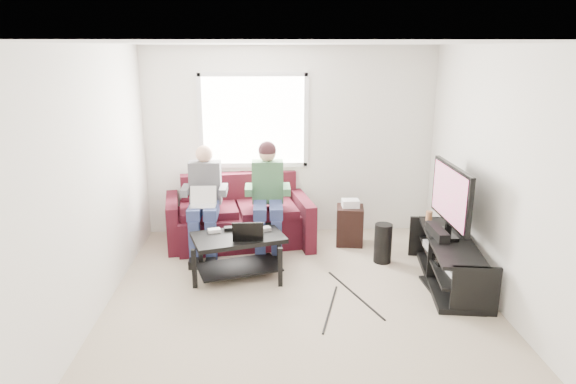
{
  "coord_description": "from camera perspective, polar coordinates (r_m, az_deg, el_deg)",
  "views": [
    {
      "loc": [
        -0.34,
        -4.77,
        2.56
      ],
      "look_at": [
        -0.1,
        0.6,
        1.04
      ],
      "focal_mm": 32.0,
      "sensor_mm": 36.0,
      "label": 1
    }
  ],
  "objects": [
    {
      "name": "floor",
      "position": [
        5.43,
        1.36,
        -12.4
      ],
      "size": [
        4.5,
        4.5,
        0.0
      ],
      "primitive_type": "plane",
      "color": "#B8AA8F",
      "rests_on": "ground"
    },
    {
      "name": "ceiling",
      "position": [
        4.79,
        1.57,
        16.2
      ],
      "size": [
        4.5,
        4.5,
        0.0
      ],
      "primitive_type": "plane",
      "rotation": [
        3.14,
        0.0,
        0.0
      ],
      "color": "white",
      "rests_on": "wall_back"
    },
    {
      "name": "wall_back",
      "position": [
        7.15,
        0.22,
        5.59
      ],
      "size": [
        4.5,
        0.0,
        4.5
      ],
      "primitive_type": "plane",
      "rotation": [
        1.57,
        0.0,
        0.0
      ],
      "color": "silver",
      "rests_on": "floor"
    },
    {
      "name": "wall_front",
      "position": [
        2.84,
        4.62,
        -10.68
      ],
      "size": [
        4.5,
        0.0,
        4.5
      ],
      "primitive_type": "plane",
      "rotation": [
        -1.57,
        0.0,
        0.0
      ],
      "color": "silver",
      "rests_on": "floor"
    },
    {
      "name": "wall_left",
      "position": [
        5.21,
        -21.05,
        0.67
      ],
      "size": [
        0.0,
        4.5,
        4.5
      ],
      "primitive_type": "plane",
      "rotation": [
        1.57,
        0.0,
        1.57
      ],
      "color": "silver",
      "rests_on": "floor"
    },
    {
      "name": "wall_right",
      "position": [
        5.46,
        22.88,
        1.14
      ],
      "size": [
        0.0,
        4.5,
        4.5
      ],
      "primitive_type": "plane",
      "rotation": [
        1.57,
        0.0,
        -1.57
      ],
      "color": "silver",
      "rests_on": "floor"
    },
    {
      "name": "window",
      "position": [
        7.07,
        -3.86,
        7.92
      ],
      "size": [
        1.48,
        0.04,
        1.28
      ],
      "color": "white",
      "rests_on": "wall_back"
    },
    {
      "name": "sofa",
      "position": [
        6.97,
        -5.53,
        -2.99
      ],
      "size": [
        2.04,
        1.15,
        0.89
      ],
      "color": "#3F0F14",
      "rests_on": "floor"
    },
    {
      "name": "person_left",
      "position": [
        6.55,
        -9.27,
        -0.43
      ],
      "size": [
        0.4,
        0.7,
        1.37
      ],
      "color": "navy",
      "rests_on": "sofa"
    },
    {
      "name": "person_right",
      "position": [
        6.51,
        -2.27,
        0.21
      ],
      "size": [
        0.4,
        0.71,
        1.42
      ],
      "color": "navy",
      "rests_on": "sofa"
    },
    {
      "name": "laptop_silver",
      "position": [
        6.38,
        -9.45,
        -1.04
      ],
      "size": [
        0.37,
        0.3,
        0.24
      ],
      "primitive_type": null,
      "rotation": [
        0.0,
        0.0,
        0.29
      ],
      "color": "silver",
      "rests_on": "person_left"
    },
    {
      "name": "coffee_table",
      "position": [
        5.93,
        -5.54,
        -6.0
      ],
      "size": [
        1.14,
        0.88,
        0.5
      ],
      "color": "black",
      "rests_on": "floor"
    },
    {
      "name": "laptop_black",
      "position": [
        5.76,
        -4.45,
        -3.98
      ],
      "size": [
        0.4,
        0.34,
        0.24
      ],
      "primitive_type": null,
      "rotation": [
        0.0,
        0.0,
        0.33
      ],
      "color": "black",
      "rests_on": "coffee_table"
    },
    {
      "name": "controller_a",
      "position": [
        6.01,
        -8.2,
        -4.26
      ],
      "size": [
        0.16,
        0.12,
        0.04
      ],
      "primitive_type": "cube",
      "rotation": [
        0.0,
        0.0,
        0.28
      ],
      "color": "silver",
      "rests_on": "coffee_table"
    },
    {
      "name": "controller_b",
      "position": [
        6.05,
        -6.44,
        -4.05
      ],
      "size": [
        0.15,
        0.11,
        0.04
      ],
      "primitive_type": "cube",
      "rotation": [
        0.0,
        0.0,
        0.18
      ],
      "color": "black",
      "rests_on": "coffee_table"
    },
    {
      "name": "controller_c",
      "position": [
        6.0,
        -2.64,
        -4.11
      ],
      "size": [
        0.16,
        0.13,
        0.04
      ],
      "primitive_type": "cube",
      "rotation": [
        0.0,
        0.0,
        0.35
      ],
      "color": "gray",
      "rests_on": "coffee_table"
    },
    {
      "name": "tv_stand",
      "position": [
        6.09,
        17.4,
        -7.52
      ],
      "size": [
        0.68,
        1.62,
        0.52
      ],
      "color": "black",
      "rests_on": "floor"
    },
    {
      "name": "tv",
      "position": [
        5.93,
        17.64,
        -0.5
      ],
      "size": [
        0.12,
        1.1,
        0.81
      ],
      "color": "black",
      "rests_on": "tv_stand"
    },
    {
      "name": "soundbar",
      "position": [
        6.01,
        16.26,
        -4.27
      ],
      "size": [
        0.12,
        0.5,
        0.1
      ],
      "primitive_type": "cube",
      "color": "black",
      "rests_on": "tv_stand"
    },
    {
      "name": "drink_cup",
      "position": [
        6.51,
        15.4,
        -2.58
      ],
      "size": [
        0.08,
        0.08,
        0.12
      ],
      "primitive_type": "cylinder",
      "color": "#A66E47",
      "rests_on": "tv_stand"
    },
    {
      "name": "console_white",
      "position": [
        5.72,
        18.79,
        -8.41
      ],
      "size": [
        0.3,
        0.22,
        0.06
      ],
      "primitive_type": "cube",
      "color": "silver",
      "rests_on": "tv_stand"
    },
    {
      "name": "console_grey",
      "position": [
        6.32,
        16.56,
        -5.78
      ],
      "size": [
        0.34,
        0.26,
        0.08
      ],
      "primitive_type": "cube",
      "color": "gray",
      "rests_on": "tv_stand"
    },
    {
      "name": "console_black",
      "position": [
        6.01,
        17.61,
        -7.03
      ],
      "size": [
        0.38,
        0.3,
        0.07
      ],
      "primitive_type": "cube",
      "color": "black",
      "rests_on": "tv_stand"
    },
    {
      "name": "subwoofer",
      "position": [
        6.43,
        10.5,
        -5.62
      ],
      "size": [
        0.22,
        0.22,
        0.49
      ],
      "primitive_type": "cylinder",
      "color": "black",
      "rests_on": "floor"
    },
    {
      "name": "keyboard_floor",
      "position": [
        5.99,
        15.86,
        -10.04
      ],
      "size": [
        0.19,
        0.51,
        0.03
      ],
      "primitive_type": "cube",
      "rotation": [
        0.0,
        0.0,
        0.04
      ],
      "color": "black",
      "rests_on": "floor"
    },
    {
      "name": "end_table",
      "position": [
        6.94,
        6.87,
        -3.56
      ],
      "size": [
        0.35,
        0.35,
        0.62
      ],
      "color": "black",
      "rests_on": "floor"
    }
  ]
}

